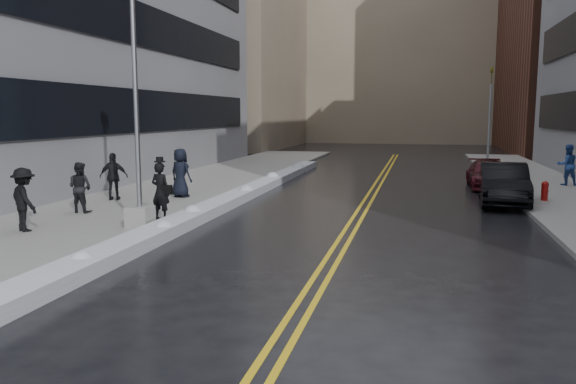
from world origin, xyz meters
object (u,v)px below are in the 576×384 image
Objects in this scene: lamppost at (137,144)px; pedestrian_d at (114,177)px; fire_hydrant at (545,190)px; pedestrian_e at (24,200)px; pedestrian_b at (80,187)px; car_black at (504,184)px; pedestrian_fedora at (161,191)px; traffic_signal at (490,113)px; pedestrian_c at (181,173)px; car_maroon at (488,174)px; pedestrian_east at (567,165)px.

lamppost reaches higher than pedestrian_d.
fire_hydrant is 16.11m from pedestrian_d.
pedestrian_e is at bearing 79.16° from pedestrian_d.
car_black is (13.87, 5.93, -0.21)m from pedestrian_b.
car_black is at bearing -136.36° from pedestrian_fedora.
traffic_signal is at bearing 89.81° from car_black.
traffic_signal is 21.01m from pedestrian_c.
traffic_signal is 9.96m from car_maroon.
pedestrian_fedora reaches higher than pedestrian_b.
pedestrian_e is at bearing -157.07° from lamppost.
traffic_signal is 1.29× the size of car_black.
lamppost is 13.39m from car_black.
pedestrian_e is 19.32m from car_maroon.
traffic_signal is (11.80, 22.00, 0.87)m from lamppost.
pedestrian_d is at bearing 16.86° from pedestrian_east.
pedestrian_east reaches higher than pedestrian_d.
pedestrian_d reaches higher than car_black.
car_black is at bearing -89.96° from car_maroon.
car_maroon is (-1.50, 4.48, 0.07)m from fire_hydrant.
car_maroon is at bearing -104.76° from pedestrian_e.
traffic_signal is 3.25× the size of pedestrian_east.
pedestrian_c is at bearing -166.82° from car_black.
pedestrian_east is at bearing -109.81° from pedestrian_e.
traffic_signal is 23.34m from pedestrian_d.
car_maroon is at bearing -136.65° from pedestrian_b.
pedestrian_east reaches higher than car_black.
pedestrian_e reaches higher than fire_hydrant.
fire_hydrant is at bearing 176.00° from pedestrian_d.
pedestrian_east is (2.44, -8.84, -2.33)m from traffic_signal.
fire_hydrant is 1.54m from car_black.
pedestrian_east is (17.07, 14.35, 0.04)m from pedestrian_e.
traffic_signal is 14.56m from car_black.
pedestrian_east is at bearing 69.37° from fire_hydrant.
pedestrian_c reaches higher than car_maroon.
pedestrian_d is 14.58m from car_black.
fire_hydrant is 4.73m from car_maroon.
pedestrian_fedora is (-11.70, -20.86, -2.37)m from traffic_signal.
traffic_signal is at bearing -147.63° from pedestrian_d.
pedestrian_c is at bearing -170.47° from fire_hydrant.
lamppost is 4.31× the size of pedestrian_fedora.
pedestrian_e is at bearing 30.68° from pedestrian_east.
pedestrian_d is at bearing -54.01° from pedestrian_e.
pedestrian_fedora is 0.96× the size of pedestrian_east.
lamppost is 24.98m from traffic_signal.
pedestrian_fedora is at bearing 30.98° from pedestrian_east.
pedestrian_d is (-3.51, 3.32, 0.00)m from pedestrian_fedora.
car_maroon is at bearing -132.30° from pedestrian_c.
pedestrian_d is (-0.34, 2.68, 0.06)m from pedestrian_b.
pedestrian_fedora is at bearing 174.29° from pedestrian_b.
pedestrian_fedora is at bearing 119.93° from pedestrian_d.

